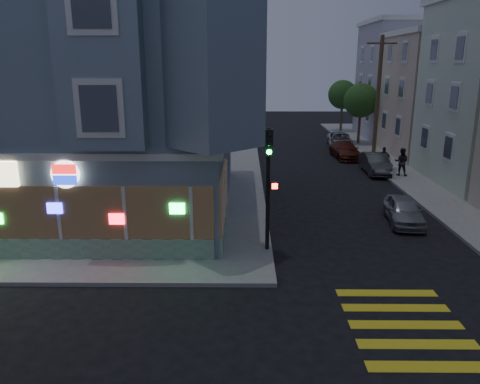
{
  "coord_description": "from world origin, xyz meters",
  "views": [
    {
      "loc": [
        1.9,
        -12.07,
        7.19
      ],
      "look_at": [
        1.74,
        5.28,
        2.38
      ],
      "focal_mm": 35.0,
      "sensor_mm": 36.0,
      "label": 1
    }
  ],
  "objects_px": {
    "parked_car_d": "(339,140)",
    "street_tree_near": "(361,101)",
    "pedestrian_b": "(384,159)",
    "traffic_signal": "(269,169)",
    "parked_car_c": "(345,150)",
    "fire_hydrant": "(394,172)",
    "parked_car_a": "(404,210)",
    "parked_car_b": "(376,164)",
    "pedestrian_a": "(401,162)",
    "street_tree_far": "(343,95)",
    "utility_pole": "(378,95)"
  },
  "relations": [
    {
      "from": "pedestrian_a",
      "to": "parked_car_d",
      "type": "distance_m",
      "value": 11.77
    },
    {
      "from": "utility_pole",
      "to": "parked_car_b",
      "type": "xyz_separation_m",
      "value": [
        -1.3,
        -5.38,
        -4.12
      ]
    },
    {
      "from": "parked_car_a",
      "to": "pedestrian_a",
      "type": "bearing_deg",
      "value": 79.85
    },
    {
      "from": "street_tree_near",
      "to": "parked_car_a",
      "type": "relative_size",
      "value": 1.46
    },
    {
      "from": "street_tree_far",
      "to": "parked_car_d",
      "type": "height_order",
      "value": "street_tree_far"
    },
    {
      "from": "parked_car_c",
      "to": "fire_hydrant",
      "type": "distance_m",
      "value": 7.48
    },
    {
      "from": "pedestrian_b",
      "to": "parked_car_b",
      "type": "bearing_deg",
      "value": 38.63
    },
    {
      "from": "street_tree_near",
      "to": "street_tree_far",
      "type": "height_order",
      "value": "same"
    },
    {
      "from": "street_tree_near",
      "to": "street_tree_far",
      "type": "relative_size",
      "value": 1.0
    },
    {
      "from": "pedestrian_b",
      "to": "traffic_signal",
      "type": "relative_size",
      "value": 0.33
    },
    {
      "from": "street_tree_near",
      "to": "parked_car_a",
      "type": "bearing_deg",
      "value": -97.78
    },
    {
      "from": "street_tree_far",
      "to": "traffic_signal",
      "type": "relative_size",
      "value": 1.12
    },
    {
      "from": "street_tree_near",
      "to": "parked_car_c",
      "type": "relative_size",
      "value": 1.22
    },
    {
      "from": "utility_pole",
      "to": "parked_car_b",
      "type": "distance_m",
      "value": 6.9
    },
    {
      "from": "pedestrian_b",
      "to": "fire_hydrant",
      "type": "height_order",
      "value": "pedestrian_b"
    },
    {
      "from": "parked_car_a",
      "to": "parked_car_b",
      "type": "relative_size",
      "value": 0.89
    },
    {
      "from": "street_tree_far",
      "to": "fire_hydrant",
      "type": "height_order",
      "value": "street_tree_far"
    },
    {
      "from": "utility_pole",
      "to": "street_tree_near",
      "type": "height_order",
      "value": "utility_pole"
    },
    {
      "from": "parked_car_d",
      "to": "street_tree_near",
      "type": "bearing_deg",
      "value": 31.97
    },
    {
      "from": "fire_hydrant",
      "to": "street_tree_far",
      "type": "bearing_deg",
      "value": 87.6
    },
    {
      "from": "street_tree_far",
      "to": "parked_car_d",
      "type": "distance_m",
      "value": 9.69
    },
    {
      "from": "fire_hydrant",
      "to": "parked_car_a",
      "type": "bearing_deg",
      "value": -104.32
    },
    {
      "from": "pedestrian_a",
      "to": "parked_car_a",
      "type": "xyz_separation_m",
      "value": [
        -2.73,
        -8.92,
        -0.42
      ]
    },
    {
      "from": "parked_car_b",
      "to": "traffic_signal",
      "type": "distance_m",
      "value": 16.07
    },
    {
      "from": "parked_car_a",
      "to": "parked_car_d",
      "type": "bearing_deg",
      "value": 93.94
    },
    {
      "from": "pedestrian_a",
      "to": "parked_car_d",
      "type": "height_order",
      "value": "pedestrian_a"
    },
    {
      "from": "fire_hydrant",
      "to": "traffic_signal",
      "type": "bearing_deg",
      "value": -126.12
    },
    {
      "from": "street_tree_far",
      "to": "pedestrian_a",
      "type": "bearing_deg",
      "value": -90.56
    },
    {
      "from": "pedestrian_b",
      "to": "pedestrian_a",
      "type": "bearing_deg",
      "value": 125.79
    },
    {
      "from": "utility_pole",
      "to": "pedestrian_b",
      "type": "distance_m",
      "value": 6.4
    },
    {
      "from": "parked_car_a",
      "to": "parked_car_c",
      "type": "bearing_deg",
      "value": 95.09
    },
    {
      "from": "street_tree_far",
      "to": "parked_car_a",
      "type": "relative_size",
      "value": 1.46
    },
    {
      "from": "pedestrian_a",
      "to": "parked_car_c",
      "type": "relative_size",
      "value": 0.41
    },
    {
      "from": "pedestrian_a",
      "to": "fire_hydrant",
      "type": "bearing_deg",
      "value": 74.8
    },
    {
      "from": "pedestrian_b",
      "to": "parked_car_b",
      "type": "height_order",
      "value": "pedestrian_b"
    },
    {
      "from": "parked_car_a",
      "to": "fire_hydrant",
      "type": "bearing_deg",
      "value": 82.57
    },
    {
      "from": "parked_car_d",
      "to": "pedestrian_b",
      "type": "bearing_deg",
      "value": -78.32
    },
    {
      "from": "utility_pole",
      "to": "traffic_signal",
      "type": "relative_size",
      "value": 1.9
    },
    {
      "from": "pedestrian_a",
      "to": "parked_car_b",
      "type": "distance_m",
      "value": 1.79
    },
    {
      "from": "street_tree_near",
      "to": "parked_car_b",
      "type": "xyz_separation_m",
      "value": [
        -1.5,
        -11.38,
        -3.26
      ]
    },
    {
      "from": "parked_car_a",
      "to": "street_tree_far",
      "type": "bearing_deg",
      "value": 91.2
    },
    {
      "from": "parked_car_b",
      "to": "utility_pole",
      "type": "bearing_deg",
      "value": 77.1
    },
    {
      "from": "parked_car_b",
      "to": "parked_car_d",
      "type": "relative_size",
      "value": 0.92
    },
    {
      "from": "street_tree_near",
      "to": "parked_car_d",
      "type": "distance_m",
      "value": 3.92
    },
    {
      "from": "street_tree_far",
      "to": "parked_car_d",
      "type": "relative_size",
      "value": 1.2
    },
    {
      "from": "street_tree_far",
      "to": "fire_hydrant",
      "type": "bearing_deg",
      "value": -92.4
    },
    {
      "from": "utility_pole",
      "to": "traffic_signal",
      "type": "bearing_deg",
      "value": -115.65
    },
    {
      "from": "parked_car_b",
      "to": "parked_car_c",
      "type": "bearing_deg",
      "value": 101.11
    },
    {
      "from": "pedestrian_a",
      "to": "utility_pole",
      "type": "bearing_deg",
      "value": -68.84
    },
    {
      "from": "pedestrian_a",
      "to": "parked_car_d",
      "type": "relative_size",
      "value": 0.4
    }
  ]
}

